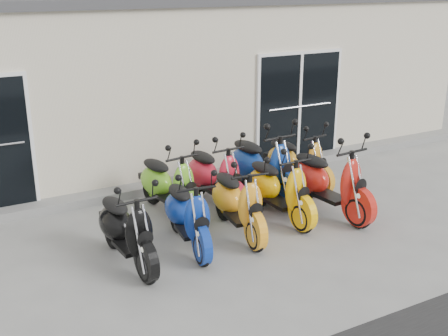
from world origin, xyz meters
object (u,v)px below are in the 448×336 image
(scooter_front_blue, at_px, (187,206))
(scooter_front_red, at_px, (329,172))
(scooter_front_orange_b, at_px, (279,180))
(scooter_back_blue, at_px, (262,157))
(scooter_back_red, at_px, (215,167))
(scooter_back_yellow, at_px, (298,154))
(scooter_front_black, at_px, (126,220))
(scooter_back_green, at_px, (169,176))
(scooter_front_orange_a, at_px, (238,193))

(scooter_front_blue, bearing_deg, scooter_front_red, 6.99)
(scooter_front_blue, relative_size, scooter_front_orange_b, 0.96)
(scooter_front_orange_b, height_order, scooter_back_blue, scooter_back_blue)
(scooter_back_red, height_order, scooter_back_yellow, scooter_back_red)
(scooter_front_black, relative_size, scooter_front_orange_b, 0.98)
(scooter_back_red, bearing_deg, scooter_front_red, -43.66)
(scooter_back_yellow, bearing_deg, scooter_front_red, -111.34)
(scooter_back_blue, bearing_deg, scooter_back_green, 171.92)
(scooter_front_black, height_order, scooter_back_green, scooter_back_green)
(scooter_front_black, xyz_separation_m, scooter_back_red, (2.00, 1.28, 0.03))
(scooter_front_black, distance_m, scooter_back_green, 1.74)
(scooter_back_yellow, bearing_deg, scooter_back_green, 171.89)
(scooter_front_red, xyz_separation_m, scooter_back_yellow, (0.28, 1.25, -0.08))
(scooter_front_red, height_order, scooter_back_blue, scooter_back_blue)
(scooter_front_blue, bearing_deg, scooter_back_blue, 36.65)
(scooter_front_red, bearing_deg, scooter_front_blue, 174.78)
(scooter_back_yellow, bearing_deg, scooter_front_orange_b, -145.78)
(scooter_front_black, height_order, scooter_front_orange_b, scooter_front_orange_b)
(scooter_back_red, bearing_deg, scooter_front_black, -151.35)
(scooter_front_blue, height_order, scooter_front_red, scooter_front_red)
(scooter_back_blue, height_order, scooter_back_yellow, scooter_back_blue)
(scooter_back_blue, bearing_deg, scooter_front_red, -67.33)
(scooter_front_red, relative_size, scooter_back_blue, 0.97)
(scooter_front_black, relative_size, scooter_front_orange_a, 0.99)
(scooter_back_yellow, bearing_deg, scooter_front_blue, -164.61)
(scooter_front_orange_b, bearing_deg, scooter_front_blue, -174.68)
(scooter_front_black, height_order, scooter_back_yellow, scooter_front_black)
(scooter_front_black, bearing_deg, scooter_back_yellow, 16.05)
(scooter_front_blue, distance_m, scooter_front_orange_a, 0.84)
(scooter_front_black, distance_m, scooter_front_blue, 0.93)
(scooter_front_red, distance_m, scooter_back_green, 2.59)
(scooter_front_red, bearing_deg, scooter_front_orange_b, 159.57)
(scooter_front_orange_b, distance_m, scooter_back_red, 1.17)
(scooter_back_green, relative_size, scooter_back_yellow, 1.03)
(scooter_front_black, distance_m, scooter_front_red, 3.45)
(scooter_front_black, distance_m, scooter_back_red, 2.37)
(scooter_front_red, xyz_separation_m, scooter_back_green, (-2.28, 1.22, -0.06))
(scooter_front_orange_b, bearing_deg, scooter_back_yellow, 40.62)
(scooter_front_black, relative_size, scooter_back_red, 0.96)
(scooter_back_red, distance_m, scooter_back_blue, 0.89)
(scooter_front_blue, xyz_separation_m, scooter_front_orange_b, (1.70, 0.23, 0.02))
(scooter_front_blue, relative_size, scooter_back_yellow, 0.99)
(scooter_front_orange_a, height_order, scooter_back_red, scooter_back_red)
(scooter_front_orange_a, xyz_separation_m, scooter_front_red, (1.68, -0.03, 0.06))
(scooter_front_orange_b, distance_m, scooter_back_green, 1.77)
(scooter_front_black, relative_size, scooter_back_green, 0.98)
(scooter_front_orange_b, xyz_separation_m, scooter_front_red, (0.82, -0.22, 0.06))
(scooter_front_blue, bearing_deg, scooter_back_green, 85.71)
(scooter_front_orange_b, height_order, scooter_back_green, scooter_back_green)
(scooter_back_green, height_order, scooter_back_blue, scooter_back_blue)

